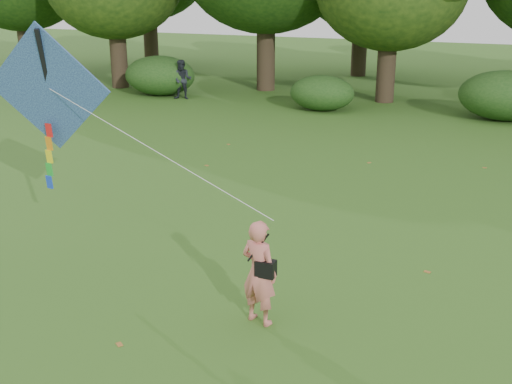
% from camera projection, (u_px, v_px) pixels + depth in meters
% --- Properties ---
extents(ground, '(100.00, 100.00, 0.00)m').
position_uv_depth(ground, '(251.00, 327.00, 9.94)').
color(ground, '#265114').
rests_on(ground, ground).
extents(man_kite_flyer, '(0.70, 0.55, 1.70)m').
position_uv_depth(man_kite_flyer, '(259.00, 272.00, 9.83)').
color(man_kite_flyer, '#D26E62').
rests_on(man_kite_flyer, ground).
extents(bystander_left, '(0.98, 0.84, 1.75)m').
position_uv_depth(bystander_left, '(182.00, 80.00, 28.56)').
color(bystander_left, '#21242C').
rests_on(bystander_left, ground).
extents(crossbody_bag, '(0.43, 0.20, 0.69)m').
position_uv_depth(crossbody_bag, '(266.00, 268.00, 9.73)').
color(crossbody_bag, black).
rests_on(crossbody_bag, ground).
extents(flying_kite, '(6.12, 1.60, 3.19)m').
position_uv_depth(flying_kite, '(49.00, 90.00, 11.77)').
color(flying_kite, '#24429C').
rests_on(flying_kite, ground).
extents(shrub_band, '(39.15, 3.22, 1.88)m').
position_uv_depth(shrub_band, '(405.00, 93.00, 25.39)').
color(shrub_band, '#264919').
rests_on(shrub_band, ground).
extents(fallen_leaves, '(9.77, 14.44, 0.01)m').
position_uv_depth(fallen_leaves, '(356.00, 201.00, 15.54)').
color(fallen_leaves, '#996129').
rests_on(fallen_leaves, ground).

